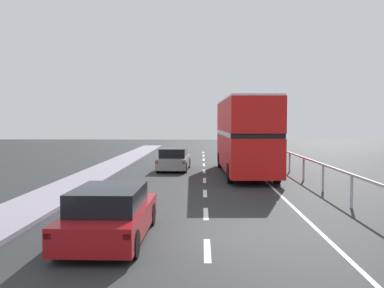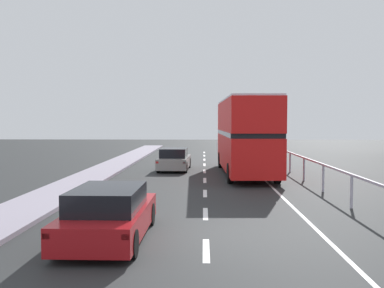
# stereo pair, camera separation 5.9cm
# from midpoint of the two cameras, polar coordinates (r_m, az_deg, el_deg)

# --- Properties ---
(ground_plane) EXTENTS (75.22, 120.00, 0.10)m
(ground_plane) POSITION_cam_midpoint_polar(r_m,az_deg,el_deg) (11.46, 2.03, -12.52)
(ground_plane) COLOR #282A2B
(lane_paint_markings) EXTENTS (3.24, 46.00, 0.01)m
(lane_paint_markings) POSITION_cam_midpoint_polar(r_m,az_deg,el_deg) (20.23, 7.21, -5.58)
(lane_paint_markings) COLOR silver
(lane_paint_markings) RESTS_ON ground
(bridge_side_railing) EXTENTS (0.10, 42.00, 1.21)m
(bridge_side_railing) POSITION_cam_midpoint_polar(r_m,az_deg,el_deg) (20.80, 16.03, -2.75)
(bridge_side_railing) COLOR #B4AEC1
(bridge_side_railing) RESTS_ON ground
(double_decker_bus_red) EXTENTS (2.80, 10.11, 4.30)m
(double_decker_bus_red) POSITION_cam_midpoint_polar(r_m,az_deg,el_deg) (24.26, 7.24, 1.30)
(double_decker_bus_red) COLOR red
(double_decker_bus_red) RESTS_ON ground
(hatchback_car_near) EXTENTS (1.91, 4.43, 1.37)m
(hatchback_car_near) POSITION_cam_midpoint_polar(r_m,az_deg,el_deg) (11.16, -10.91, -9.25)
(hatchback_car_near) COLOR maroon
(hatchback_car_near) RESTS_ON ground
(sedan_car_ahead) EXTENTS (1.95, 4.22, 1.38)m
(sedan_car_ahead) POSITION_cam_midpoint_polar(r_m,az_deg,el_deg) (26.39, -2.32, -2.10)
(sedan_car_ahead) COLOR gray
(sedan_car_ahead) RESTS_ON ground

